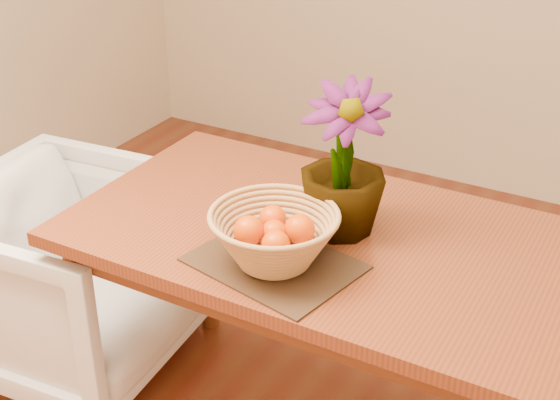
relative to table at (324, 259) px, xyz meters
The scene contains 6 objects.
table is the anchor object (origin of this frame).
placemat 0.23m from the table, 100.41° to the right, with size 0.40×0.30×0.01m, color #382314.
wicker_basket 0.27m from the table, 100.41° to the right, with size 0.33×0.33×0.13m.
orange_pile 0.28m from the table, 100.41° to the right, with size 0.18×0.18×0.08m.
potted_plant 0.30m from the table, 38.86° to the left, with size 0.23×0.23×0.41m, color #184E16.
armchair 0.96m from the table, behind, with size 0.73×0.68×0.75m, color gray.
Camera 1 is at (0.78, -1.35, 1.82)m, focal length 50.00 mm.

